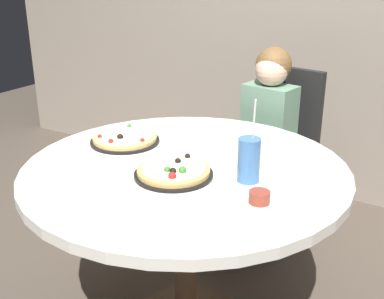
# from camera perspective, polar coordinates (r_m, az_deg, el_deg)

# --- Properties ---
(dining_table) EXTENTS (1.25, 1.25, 0.75)m
(dining_table) POSITION_cam_1_polar(r_m,az_deg,el_deg) (1.88, -0.79, -4.58)
(dining_table) COLOR silver
(dining_table) RESTS_ON ground_plane
(chair_wooden) EXTENTS (0.46, 0.46, 0.95)m
(chair_wooden) POSITION_cam_1_polar(r_m,az_deg,el_deg) (2.71, 10.04, 0.53)
(chair_wooden) COLOR black
(chair_wooden) RESTS_ON ground_plane
(diner_child) EXTENTS (0.31, 0.43, 1.08)m
(diner_child) POSITION_cam_1_polar(r_m,az_deg,el_deg) (2.58, 7.95, -1.54)
(diner_child) COLOR #3F4766
(diner_child) RESTS_ON ground_plane
(pizza_veggie) EXTENTS (0.29, 0.29, 0.05)m
(pizza_veggie) POSITION_cam_1_polar(r_m,az_deg,el_deg) (1.75, -2.18, -2.67)
(pizza_veggie) COLOR black
(pizza_veggie) RESTS_ON dining_table
(pizza_cheese) EXTENTS (0.30, 0.30, 0.05)m
(pizza_cheese) POSITION_cam_1_polar(r_m,az_deg,el_deg) (2.09, -7.96, 1.25)
(pizza_cheese) COLOR black
(pizza_cheese) RESTS_ON dining_table
(soda_cup) EXTENTS (0.08, 0.08, 0.31)m
(soda_cup) POSITION_cam_1_polar(r_m,az_deg,el_deg) (1.69, 6.72, -1.24)
(soda_cup) COLOR #3F72B2
(soda_cup) RESTS_ON dining_table
(sauce_bowl) EXTENTS (0.07, 0.07, 0.04)m
(sauce_bowl) POSITION_cam_1_polar(r_m,az_deg,el_deg) (1.57, 8.00, -5.61)
(sauce_bowl) COLOR brown
(sauce_bowl) RESTS_ON dining_table
(plate_small) EXTENTS (0.18, 0.18, 0.01)m
(plate_small) POSITION_cam_1_polar(r_m,az_deg,el_deg) (2.12, 1.89, 1.45)
(plate_small) COLOR white
(plate_small) RESTS_ON dining_table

